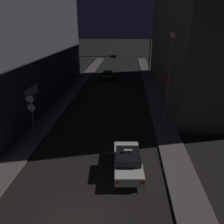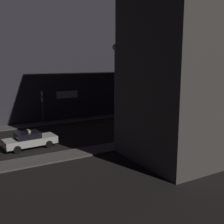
{
  "view_description": "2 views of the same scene",
  "coord_description": "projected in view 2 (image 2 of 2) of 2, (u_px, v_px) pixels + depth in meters",
  "views": [
    {
      "loc": [
        2.32,
        -7.53,
        9.35
      ],
      "look_at": [
        0.87,
        11.38,
        1.71
      ],
      "focal_mm": 34.97,
      "sensor_mm": 36.0,
      "label": 1
    },
    {
      "loc": [
        25.84,
        -0.34,
        7.41
      ],
      "look_at": [
        -0.43,
        14.95,
        1.81
      ],
      "focal_mm": 44.07,
      "sensor_mm": 36.0,
      "label": 2
    }
  ],
  "objects": [
    {
      "name": "traffic_light_left_kerb",
      "position": [
        132.0,
        98.0,
        37.16
      ],
      "size": [
        0.8,
        0.42,
        3.54
      ],
      "color": "slate",
      "rests_on": "ground_plane"
    },
    {
      "name": "sign_pole_left",
      "position": [
        42.0,
        104.0,
        31.92
      ],
      "size": [
        0.62,
        0.1,
        3.93
      ],
      "color": "slate",
      "rests_on": "sidewalk_left"
    },
    {
      "name": "building_facade_left",
      "position": [
        92.0,
        50.0,
        41.26
      ],
      "size": [
        10.37,
        31.01,
        18.24
      ],
      "color": "#3D3842",
      "rests_on": "ground_plane"
    },
    {
      "name": "far_car",
      "position": [
        208.0,
        108.0,
        40.41
      ],
      "size": [
        1.94,
        4.5,
        1.42
      ],
      "color": "#1E512D",
      "rests_on": "ground_plane"
    },
    {
      "name": "taxi",
      "position": [
        30.0,
        140.0,
        23.76
      ],
      "size": [
        2.1,
        4.56,
        1.62
      ],
      "color": "silver",
      "rests_on": "ground_plane"
    },
    {
      "name": "traffic_light_overhead",
      "position": [
        157.0,
        88.0,
        36.42
      ],
      "size": [
        5.33,
        0.42,
        5.49
      ],
      "color": "slate",
      "rests_on": "ground_plane"
    },
    {
      "name": "sidewalk_left",
      "position": [
        166.0,
        110.0,
        42.3
      ],
      "size": [
        2.1,
        59.58,
        0.12
      ],
      "primitive_type": "cube",
      "color": "#5B5651",
      "rests_on": "ground_plane"
    },
    {
      "name": "street_lamp_near_block",
      "position": [
        115.0,
        79.0,
        23.15
      ],
      "size": [
        0.52,
        0.52,
        8.71
      ],
      "color": "slate",
      "rests_on": "sidewalk_right"
    }
  ]
}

